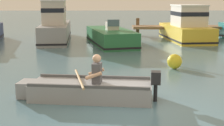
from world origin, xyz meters
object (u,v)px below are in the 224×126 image
moored_boat_yellow (187,28)px  mooring_buoy (175,61)px  moored_boat_green (111,37)px  moored_boat_grey (55,26)px  rowboat_with_person (89,90)px

moored_boat_yellow → mooring_buoy: (-2.33, -7.91, -0.53)m
moored_boat_green → moored_boat_grey: bearing=153.9°
moored_boat_yellow → mooring_buoy: moored_boat_yellow is taller
moored_boat_grey → moored_boat_yellow: moored_boat_grey is taller
moored_boat_grey → mooring_buoy: size_ratio=11.57×
mooring_buoy → moored_boat_grey: bearing=125.4°
moored_boat_green → moored_boat_yellow: 4.93m
mooring_buoy → moored_boat_yellow: bearing=73.6°
rowboat_with_person → moored_boat_grey: (-2.67, 11.54, 0.67)m
moored_boat_grey → moored_boat_green: (3.34, -1.64, -0.51)m
mooring_buoy → moored_boat_green: bearing=110.1°
rowboat_with_person → mooring_buoy: rowboat_with_person is taller
rowboat_with_person → mooring_buoy: (2.98, 3.59, 0.03)m
moored_boat_green → moored_boat_yellow: bearing=19.0°
moored_boat_grey → mooring_buoy: (5.65, -7.94, -0.64)m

